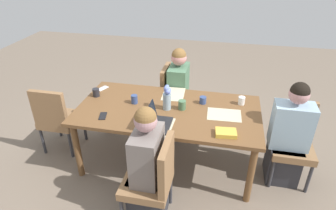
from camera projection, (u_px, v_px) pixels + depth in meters
The scene contains 22 objects.
ground_plane at pixel (168, 161), 3.60m from camera, with size 10.00×10.00×0.00m, color #756656.
dining_table at pixel (168, 114), 3.27m from camera, with size 2.03×1.05×0.74m.
chair_head_left_left_near at pixel (292, 138), 3.17m from camera, with size 0.44×0.44×0.90m.
person_head_left_left_near at pixel (288, 139), 3.10m from camera, with size 0.40×0.36×1.19m.
chair_far_left_mid at pixel (154, 178), 2.64m from camera, with size 0.44×0.44×0.90m.
person_far_left_mid at pixel (148, 170), 2.69m from camera, with size 0.36×0.40×1.19m.
chair_near_left_far at pixel (174, 95), 4.06m from camera, with size 0.44×0.44×0.90m.
person_near_left_far at pixel (178, 95), 3.98m from camera, with size 0.36×0.40×1.19m.
chair_head_right_right_near at pixel (57, 117), 3.55m from camera, with size 0.44×0.44×0.90m.
flower_vase at pixel (167, 97), 3.15m from camera, with size 0.09×0.10×0.29m.
placemat_head_left_left_near at pixel (224, 115), 3.12m from camera, with size 0.36×0.26×0.00m, color beige.
placemat_far_left_mid at pixel (159, 126), 2.92m from camera, with size 0.36×0.26×0.00m, color beige.
placemat_near_left_far at pixel (174, 94), 3.54m from camera, with size 0.36×0.26×0.00m, color beige.
laptop_far_left_mid at pixel (157, 122), 2.92m from camera, with size 0.22×0.32×0.21m.
coffee_mug_near_left at pixel (182, 105), 3.20m from camera, with size 0.08×0.08×0.11m, color #47704C.
coffee_mug_near_right at pixel (242, 101), 3.30m from camera, with size 0.08×0.08×0.09m, color white.
coffee_mug_centre_left at pixel (134, 99), 3.32m from camera, with size 0.07×0.07×0.10m, color #33477A.
coffee_mug_centre_right at pixel (96, 92), 3.47m from camera, with size 0.08×0.08×0.10m, color #232328.
coffee_mug_far_left at pixel (203, 100), 3.32m from camera, with size 0.08×0.08×0.08m, color #33477A.
book_red_cover at pixel (226, 133), 2.79m from camera, with size 0.20×0.14×0.04m, color gold.
phone_black at pixel (103, 116), 3.09m from camera, with size 0.15×0.07×0.01m, color black.
phone_silver at pixel (103, 88), 3.67m from camera, with size 0.15×0.07×0.01m, color silver.
Camera 1 is at (-0.58, 2.72, 2.38)m, focal length 30.99 mm.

